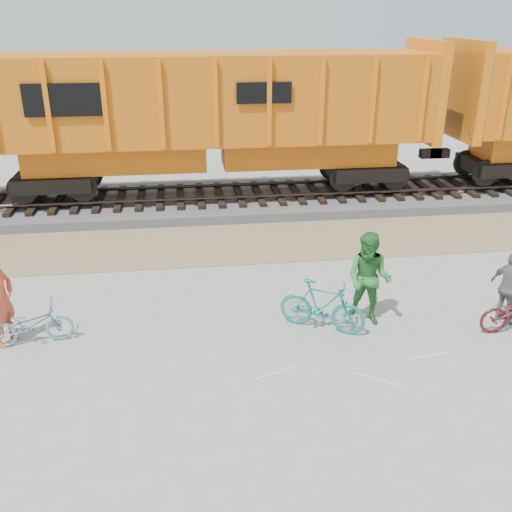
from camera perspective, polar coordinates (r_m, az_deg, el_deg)
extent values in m
plane|color=#9E9E99|center=(11.31, 6.25, -8.96)|extent=(120.00, 120.00, 0.00)
cube|color=#8B7656|center=(16.12, 1.84, 1.47)|extent=(120.00, 3.00, 0.02)
cube|color=slate|center=(19.34, 0.21, 5.70)|extent=(120.00, 4.00, 0.30)
cube|color=black|center=(19.55, -19.12, 5.23)|extent=(0.22, 2.60, 0.12)
cube|color=black|center=(19.27, 0.21, 6.29)|extent=(0.22, 2.60, 0.12)
cube|color=black|center=(21.10, 18.12, 6.64)|extent=(0.22, 2.60, 0.12)
cylinder|color=#382821|center=(18.56, 0.50, 6.00)|extent=(120.00, 0.12, 0.12)
cylinder|color=#382821|center=(19.92, -0.06, 7.22)|extent=(120.00, 0.12, 0.12)
cube|color=black|center=(18.98, -4.13, 7.78)|extent=(11.20, 2.20, 0.80)
cube|color=#C8610E|center=(18.77, -4.21, 10.28)|extent=(11.76, 1.65, 0.90)
cube|color=#C8610E|center=(18.46, -4.37, 15.58)|extent=(14.00, 3.00, 2.60)
cube|color=orange|center=(20.01, 16.39, 15.64)|extent=(0.30, 3.06, 3.10)
cube|color=black|center=(17.14, -18.70, 14.55)|extent=(2.20, 0.04, 0.90)
cube|color=orange|center=(20.56, 19.85, 15.41)|extent=(0.30, 3.06, 3.10)
imported|color=#6695B8|center=(11.96, -21.62, -6.38)|extent=(1.66, 0.78, 0.84)
imported|color=#148178|center=(11.62, 6.62, -4.98)|extent=(1.80, 1.32, 1.07)
imported|color=#D44B2B|center=(11.96, -24.19, -4.05)|extent=(0.66, 0.79, 1.86)
imported|color=#2C712D|center=(11.85, 11.21, -2.26)|extent=(1.21, 1.16, 1.97)
imported|color=slate|center=(12.77, 24.03, -2.96)|extent=(0.66, 1.01, 1.60)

